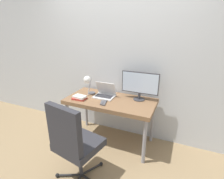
{
  "coord_description": "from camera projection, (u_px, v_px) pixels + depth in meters",
  "views": [
    {
      "loc": [
        1.0,
        -1.9,
        1.81
      ],
      "look_at": [
        0.04,
        0.3,
        0.93
      ],
      "focal_mm": 28.0,
      "sensor_mm": 36.0,
      "label": 1
    }
  ],
  "objects": [
    {
      "name": "monitor",
      "position": [
        140.0,
        84.0,
        2.58
      ],
      "size": [
        0.56,
        0.17,
        0.43
      ],
      "color": "#333338",
      "rests_on": "desk"
    },
    {
      "name": "book_stack",
      "position": [
        80.0,
        97.0,
        2.67
      ],
      "size": [
        0.21,
        0.15,
        0.06
      ],
      "color": "#B2382D",
      "rests_on": "desk"
    },
    {
      "name": "ground_plane",
      "position": [
        102.0,
        153.0,
        2.63
      ],
      "size": [
        12.0,
        12.0,
        0.0
      ],
      "primitive_type": "plane",
      "color": "#937A56"
    },
    {
      "name": "desk_lamp",
      "position": [
        88.0,
        81.0,
        2.73
      ],
      "size": [
        0.12,
        0.23,
        0.33
      ],
      "color": "#4C4C51",
      "rests_on": "desk"
    },
    {
      "name": "laptop",
      "position": [
        105.0,
        94.0,
        2.75
      ],
      "size": [
        0.31,
        0.24,
        0.24
      ],
      "color": "silver",
      "rests_on": "desk"
    },
    {
      "name": "wall_back",
      "position": [
        120.0,
        59.0,
        2.81
      ],
      "size": [
        8.0,
        0.05,
        2.6
      ],
      "color": "silver",
      "rests_on": "ground_plane"
    },
    {
      "name": "office_chair",
      "position": [
        73.0,
        141.0,
        1.96
      ],
      "size": [
        0.62,
        0.62,
        1.05
      ],
      "color": "black",
      "rests_on": "ground_plane"
    },
    {
      "name": "desk",
      "position": [
        110.0,
        104.0,
        2.69
      ],
      "size": [
        1.35,
        0.66,
        0.75
      ],
      "color": "brown",
      "rests_on": "ground_plane"
    },
    {
      "name": "media_remote",
      "position": [
        102.0,
        103.0,
        2.53
      ],
      "size": [
        0.08,
        0.14,
        0.02
      ],
      "color": "#4C4C51",
      "rests_on": "desk"
    },
    {
      "name": "tv_remote",
      "position": [
        105.0,
        103.0,
        2.53
      ],
      "size": [
        0.08,
        0.18,
        0.02
      ],
      "color": "#4C4C51",
      "rests_on": "desk"
    }
  ]
}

